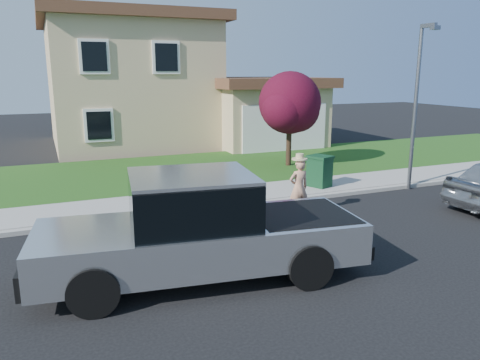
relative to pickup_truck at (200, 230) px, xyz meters
name	(u,v)px	position (x,y,z in m)	size (l,w,h in m)	color
ground	(261,243)	(1.92, 1.22, -0.98)	(80.00, 80.00, 0.00)	black
curb	(250,205)	(2.92, 4.12, -0.92)	(40.00, 0.20, 0.12)	gray
sidewalk	(236,196)	(2.92, 5.22, -0.90)	(40.00, 2.00, 0.15)	gray
lawn	(194,170)	(2.92, 9.72, -0.93)	(40.00, 7.00, 0.10)	#123F12
house	(155,86)	(3.23, 17.61, 2.19)	(14.00, 11.30, 6.85)	tan
pickup_truck	(200,230)	(0.00, 0.00, 0.00)	(6.60, 2.97, 2.10)	black
woman	(299,186)	(3.83, 2.83, -0.14)	(0.59, 0.43, 1.77)	tan
ornamental_tree	(290,106)	(6.87, 8.89, 1.61)	(2.84, 2.56, 3.89)	black
trash_bin	(320,171)	(5.89, 4.99, -0.29)	(0.88, 0.94, 1.06)	#0E341B
street_lamp	(417,98)	(8.88, 3.91, 2.13)	(0.28, 0.70, 5.45)	slate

